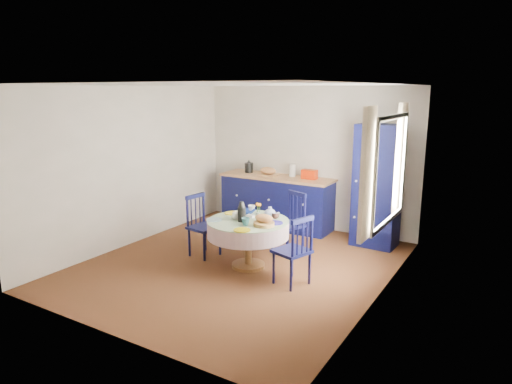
# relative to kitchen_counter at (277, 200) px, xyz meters

# --- Properties ---
(floor) EXTENTS (4.50, 4.50, 0.00)m
(floor) POSITION_rel_kitchen_counter_xyz_m (0.44, -1.96, -0.48)
(floor) COLOR black
(floor) RESTS_ON ground
(ceiling) EXTENTS (4.50, 4.50, 0.00)m
(ceiling) POSITION_rel_kitchen_counter_xyz_m (0.44, -1.96, 2.02)
(ceiling) COLOR white
(ceiling) RESTS_ON wall_back
(wall_back) EXTENTS (4.00, 0.02, 2.50)m
(wall_back) POSITION_rel_kitchen_counter_xyz_m (0.44, 0.29, 0.77)
(wall_back) COLOR white
(wall_back) RESTS_ON floor
(wall_left) EXTENTS (0.02, 4.50, 2.50)m
(wall_left) POSITION_rel_kitchen_counter_xyz_m (-1.56, -1.96, 0.77)
(wall_left) COLOR white
(wall_left) RESTS_ON floor
(wall_right) EXTENTS (0.02, 4.50, 2.50)m
(wall_right) POSITION_rel_kitchen_counter_xyz_m (2.44, -1.96, 0.77)
(wall_right) COLOR white
(wall_right) RESTS_ON floor
(window) EXTENTS (0.10, 1.74, 1.45)m
(window) POSITION_rel_kitchen_counter_xyz_m (2.39, -1.66, 1.05)
(window) COLOR white
(window) RESTS_ON wall_right
(kitchen_counter) EXTENTS (2.08, 0.65, 1.17)m
(kitchen_counter) POSITION_rel_kitchen_counter_xyz_m (0.00, 0.00, 0.00)
(kitchen_counter) COLOR black
(kitchen_counter) RESTS_ON floor
(pantry_cabinet) EXTENTS (0.69, 0.51, 1.93)m
(pantry_cabinet) POSITION_rel_kitchen_counter_xyz_m (1.84, -0.11, 0.49)
(pantry_cabinet) COLOR black
(pantry_cabinet) RESTS_ON floor
(dining_table) EXTENTS (1.13, 1.13, 0.96)m
(dining_table) POSITION_rel_kitchen_counter_xyz_m (0.61, -1.94, 0.09)
(dining_table) COLOR brown
(dining_table) RESTS_ON floor
(chair_left) EXTENTS (0.44, 0.46, 0.92)m
(chair_left) POSITION_rel_kitchen_counter_xyz_m (-0.24, -1.89, -0.01)
(chair_left) COLOR black
(chair_left) RESTS_ON floor
(chair_far) EXTENTS (0.53, 0.52, 0.94)m
(chair_far) POSITION_rel_kitchen_counter_xyz_m (0.84, -1.13, -0.00)
(chair_far) COLOR black
(chair_far) RESTS_ON floor
(chair_right) EXTENTS (0.50, 0.51, 0.92)m
(chair_right) POSITION_rel_kitchen_counter_xyz_m (1.41, -2.16, -0.01)
(chair_right) COLOR black
(chair_right) RESTS_ON floor
(mug_a) EXTENTS (0.12, 0.12, 0.10)m
(mug_a) POSITION_rel_kitchen_counter_xyz_m (0.43, -1.98, 0.25)
(mug_a) COLOR silver
(mug_a) RESTS_ON dining_table
(mug_b) EXTENTS (0.11, 0.11, 0.10)m
(mug_b) POSITION_rel_kitchen_counter_xyz_m (0.70, -2.16, 0.25)
(mug_b) COLOR #2C646D
(mug_b) RESTS_ON dining_table
(mug_c) EXTENTS (0.11, 0.11, 0.09)m
(mug_c) POSITION_rel_kitchen_counter_xyz_m (0.88, -1.68, 0.24)
(mug_c) COLOR black
(mug_c) RESTS_ON dining_table
(mug_d) EXTENTS (0.11, 0.11, 0.10)m
(mug_d) POSITION_rel_kitchen_counter_xyz_m (0.41, -1.54, 0.25)
(mug_d) COLOR silver
(mug_d) RESTS_ON dining_table
(cobalt_bowl) EXTENTS (0.23, 0.23, 0.06)m
(cobalt_bowl) POSITION_rel_kitchen_counter_xyz_m (0.40, -1.66, 0.23)
(cobalt_bowl) COLOR navy
(cobalt_bowl) RESTS_ON dining_table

